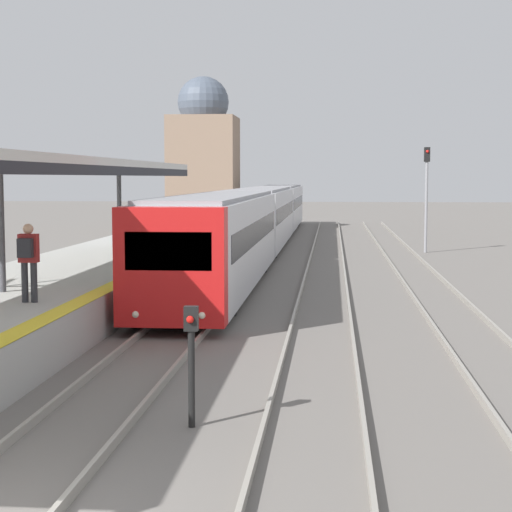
{
  "coord_description": "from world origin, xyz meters",
  "views": [
    {
      "loc": [
        3.63,
        -8.18,
        3.63
      ],
      "look_at": [
        1.69,
        13.44,
        1.63
      ],
      "focal_mm": 60.0,
      "sensor_mm": 36.0,
      "label": 1
    }
  ],
  "objects_px": {
    "person_on_platform": "(28,256)",
    "signal_mast_far": "(426,187)",
    "train_near": "(261,215)",
    "signal_post_near": "(191,352)"
  },
  "relations": [
    {
      "from": "train_near",
      "to": "signal_mast_far",
      "type": "height_order",
      "value": "signal_mast_far"
    },
    {
      "from": "signal_mast_far",
      "to": "signal_post_near",
      "type": "bearing_deg",
      "value": -102.35
    },
    {
      "from": "person_on_platform",
      "to": "train_near",
      "type": "relative_size",
      "value": 0.03
    },
    {
      "from": "person_on_platform",
      "to": "train_near",
      "type": "xyz_separation_m",
      "value": [
        2.73,
        25.94,
        -0.27
      ]
    },
    {
      "from": "signal_post_near",
      "to": "signal_mast_far",
      "type": "bearing_deg",
      "value": 77.65
    },
    {
      "from": "person_on_platform",
      "to": "signal_mast_far",
      "type": "distance_m",
      "value": 26.84
    },
    {
      "from": "train_near",
      "to": "signal_mast_far",
      "type": "relative_size",
      "value": 9.7
    },
    {
      "from": "person_on_platform",
      "to": "signal_mast_far",
      "type": "height_order",
      "value": "signal_mast_far"
    },
    {
      "from": "person_on_platform",
      "to": "signal_post_near",
      "type": "distance_m",
      "value": 6.92
    },
    {
      "from": "person_on_platform",
      "to": "train_near",
      "type": "bearing_deg",
      "value": 83.99
    }
  ]
}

